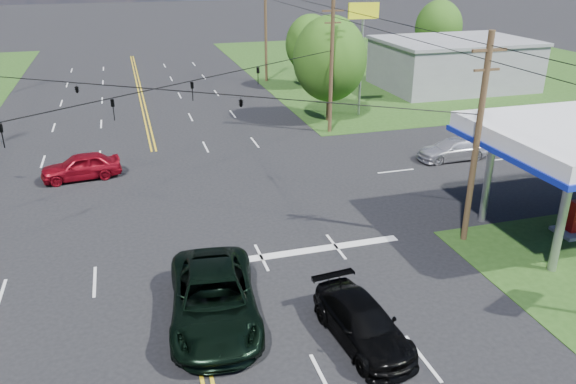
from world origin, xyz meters
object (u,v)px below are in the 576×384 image
object	(u,v)px
tree_right_b	(311,44)
suv_black	(363,323)
tree_far_r	(439,27)
pole_se	(477,139)
pickup_dkgreen	(214,299)
retail_ne	(453,65)
tree_right_a	(330,59)
pole_right_far	(266,30)
pole_ne	(331,66)

from	to	relation	value
tree_right_b	suv_black	size ratio (longest dim) A/B	1.45
tree_far_r	pole_se	bearing A→B (deg)	-118.30
pickup_dkgreen	retail_ne	bearing A→B (deg)	54.08
tree_right_a	pickup_dkgreen	xyz separation A→B (m)	(-13.22, -23.95, -3.94)
tree_right_a	tree_right_b	world-z (taller)	tree_right_a
pickup_dkgreen	suv_black	bearing A→B (deg)	-22.41
tree_far_r	suv_black	world-z (taller)	tree_far_r
retail_ne	tree_right_b	distance (m)	14.22
pole_se	suv_black	distance (m)	10.26
pole_se	tree_far_r	bearing A→B (deg)	61.70
pole_se	pickup_dkgreen	bearing A→B (deg)	-166.43
pole_se	tree_right_a	distance (m)	21.02
pole_right_far	tree_right_a	bearing A→B (deg)	-86.42
retail_ne	tree_far_r	size ratio (longest dim) A/B	1.83
pole_se	suv_black	xyz separation A→B (m)	(-7.55, -5.53, -4.20)
tree_right_b	pole_se	bearing A→B (deg)	-96.05
pole_ne	suv_black	xyz separation A→B (m)	(-7.55, -23.53, -4.20)
pole_se	tree_right_a	bearing A→B (deg)	87.27
pickup_dkgreen	pole_se	bearing A→B (deg)	20.09
pole_se	tree_right_b	world-z (taller)	pole_se
tree_far_r	pole_ne	bearing A→B (deg)	-135.00
pole_right_far	pickup_dkgreen	xyz separation A→B (m)	(-12.22, -39.95, -4.24)
pole_right_far	pickup_dkgreen	size ratio (longest dim) A/B	1.50
pole_ne	suv_black	bearing A→B (deg)	-107.80
retail_ne	pole_right_far	world-z (taller)	pole_right_far
retail_ne	pole_ne	bearing A→B (deg)	-147.09
retail_ne	tree_right_b	bearing A→B (deg)	163.50
retail_ne	tree_far_r	xyz separation A→B (m)	(4.00, 10.00, 2.34)
pole_se	pole_right_far	size ratio (longest dim) A/B	0.95
tree_far_r	tree_right_b	bearing A→B (deg)	-161.08
tree_right_a	tree_far_r	size ratio (longest dim) A/B	1.07
pole_se	tree_right_b	xyz separation A→B (m)	(3.50, 33.00, -0.70)
tree_far_r	suv_black	size ratio (longest dim) A/B	1.56
pole_se	pole_right_far	bearing A→B (deg)	90.00
retail_ne	tree_right_a	bearing A→B (deg)	-153.43
pickup_dkgreen	suv_black	xyz separation A→B (m)	(4.67, -2.58, -0.21)
pole_right_far	tree_far_r	xyz separation A→B (m)	(21.00, 2.00, -0.62)
retail_ne	suv_black	xyz separation A→B (m)	(-24.55, -34.53, -1.49)
pole_se	tree_far_r	size ratio (longest dim) A/B	1.25
tree_right_b	tree_far_r	world-z (taller)	tree_far_r
retail_ne	pole_se	bearing A→B (deg)	-120.38
tree_far_r	pickup_dkgreen	xyz separation A→B (m)	(-33.22, -41.95, -3.62)
suv_black	pole_right_far	bearing A→B (deg)	74.14
pole_ne	tree_far_r	size ratio (longest dim) A/B	1.25
tree_far_r	pole_right_far	bearing A→B (deg)	-174.56
retail_ne	pickup_dkgreen	size ratio (longest dim) A/B	2.11
pole_right_far	tree_right_b	bearing A→B (deg)	-48.81
pole_ne	pole_right_far	bearing A→B (deg)	90.00
tree_right_a	suv_black	world-z (taller)	tree_right_a
pole_se	suv_black	bearing A→B (deg)	-143.79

